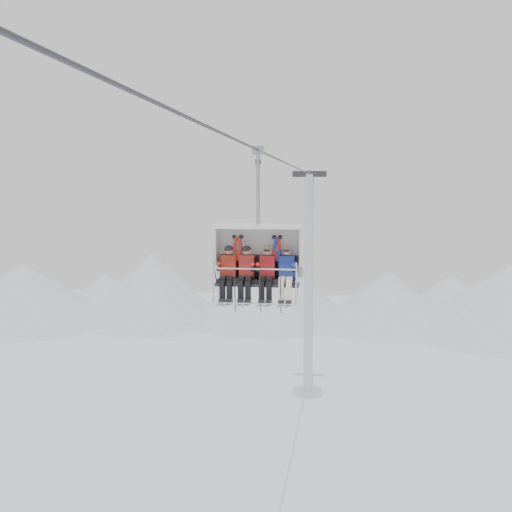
# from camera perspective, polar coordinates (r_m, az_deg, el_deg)

# --- Properties ---
(ridgeline) EXTENTS (72.00, 21.00, 7.00)m
(ridgeline) POSITION_cam_1_polar(r_m,az_deg,el_deg) (58.93, 4.35, -3.50)
(ridgeline) COLOR silver
(ridgeline) RESTS_ON ground
(lift_tower_right) EXTENTS (2.00, 1.80, 13.48)m
(lift_tower_right) POSITION_cam_1_polar(r_m,az_deg,el_deg) (38.61, 4.69, -3.95)
(lift_tower_right) COLOR silver
(lift_tower_right) RESTS_ON ground
(haul_cable) EXTENTS (0.06, 50.00, 0.06)m
(haul_cable) POSITION_cam_1_polar(r_m,az_deg,el_deg) (16.20, -0.00, 9.48)
(haul_cable) COLOR #313136
(haul_cable) RESTS_ON lift_tower_left
(chairlift_carrier) EXTENTS (2.29, 1.17, 3.98)m
(chairlift_carrier) POSITION_cam_1_polar(r_m,az_deg,el_deg) (16.73, 0.24, 0.30)
(chairlift_carrier) COLOR black
(chairlift_carrier) RESTS_ON haul_cable
(skier_far_left) EXTENTS (0.39, 1.69, 1.57)m
(skier_far_left) POSITION_cam_1_polar(r_m,az_deg,el_deg) (16.61, -2.49, -1.36)
(skier_far_left) COLOR #B02A19
(skier_far_left) RESTS_ON chairlift_carrier
(skier_center_left) EXTENTS (0.39, 1.69, 1.57)m
(skier_center_left) POSITION_cam_1_polar(r_m,az_deg,el_deg) (16.52, -0.87, -1.39)
(skier_center_left) COLOR red
(skier_center_left) RESTS_ON chairlift_carrier
(skier_center_right) EXTENTS (0.39, 1.69, 1.57)m
(skier_center_right) POSITION_cam_1_polar(r_m,az_deg,el_deg) (16.45, 0.98, -1.42)
(skier_center_right) COLOR #B41C1E
(skier_center_right) RESTS_ON chairlift_carrier
(skier_far_right) EXTENTS (0.39, 1.69, 1.57)m
(skier_far_right) POSITION_cam_1_polar(r_m,az_deg,el_deg) (16.39, 2.71, -1.45)
(skier_far_right) COLOR navy
(skier_far_right) RESTS_ON chairlift_carrier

